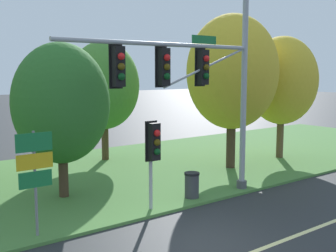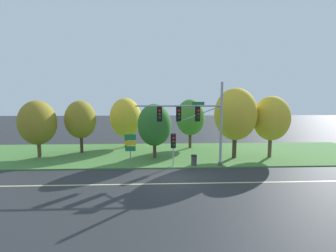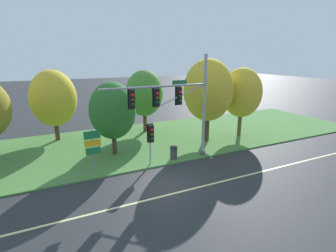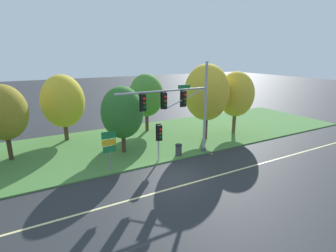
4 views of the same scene
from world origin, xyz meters
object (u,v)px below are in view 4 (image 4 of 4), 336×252
at_px(traffic_signal_mast, 181,104).
at_px(route_sign_post, 109,145).
at_px(tree_mid_verge, 122,113).
at_px(tree_furthest_back, 236,94).
at_px(tree_tall_centre, 146,95).
at_px(trash_bin, 179,150).
at_px(tree_left_of_mast, 4,113).
at_px(pedestrian_signal_near_kerb, 159,135).
at_px(tree_behind_signpost, 63,101).
at_px(tree_right_far, 207,93).

distance_m(traffic_signal_mast, route_sign_post, 6.29).
bearing_deg(tree_mid_verge, tree_furthest_back, -1.18).
height_order(tree_tall_centre, trash_bin, tree_tall_centre).
bearing_deg(tree_furthest_back, tree_left_of_mast, 171.86).
bearing_deg(tree_mid_verge, traffic_signal_mast, -40.82).
xyz_separation_m(pedestrian_signal_near_kerb, trash_bin, (1.92, 0.32, -1.67)).
bearing_deg(route_sign_post, tree_tall_centre, 50.71).
bearing_deg(tree_left_of_mast, pedestrian_signal_near_kerb, -30.40).
relative_size(route_sign_post, trash_bin, 3.19).
bearing_deg(tree_furthest_back, tree_behind_signpost, 159.39).
bearing_deg(tree_behind_signpost, tree_tall_centre, -5.92).
distance_m(tree_right_far, trash_bin, 6.69).
bearing_deg(tree_behind_signpost, tree_mid_verge, -56.64).
height_order(tree_mid_verge, tree_tall_centre, tree_tall_centre).
height_order(tree_right_far, tree_furthest_back, tree_right_far).
xyz_separation_m(pedestrian_signal_near_kerb, route_sign_post, (-3.87, 0.17, -0.18)).
relative_size(tree_behind_signpost, tree_tall_centre, 1.02).
height_order(pedestrian_signal_near_kerb, tree_right_far, tree_right_far).
bearing_deg(tree_behind_signpost, traffic_signal_mast, -50.07).
distance_m(tree_behind_signpost, tree_tall_centre, 8.23).
xyz_separation_m(route_sign_post, tree_right_far, (10.43, 2.74, 2.58)).
xyz_separation_m(traffic_signal_mast, tree_right_far, (4.61, 2.84, 0.21)).
xyz_separation_m(traffic_signal_mast, route_sign_post, (-5.82, 0.10, -2.37)).
height_order(pedestrian_signal_near_kerb, route_sign_post, pedestrian_signal_near_kerb).
xyz_separation_m(route_sign_post, tree_furthest_back, (14.27, 2.85, 2.13)).
bearing_deg(trash_bin, route_sign_post, -178.57).
distance_m(tree_mid_verge, trash_bin, 5.56).
relative_size(route_sign_post, tree_tall_centre, 0.48).
height_order(tree_behind_signpost, trash_bin, tree_behind_signpost).
distance_m(pedestrian_signal_near_kerb, tree_left_of_mast, 11.89).
height_order(pedestrian_signal_near_kerb, tree_left_of_mast, tree_left_of_mast).
relative_size(tree_right_far, tree_furthest_back, 1.13).
xyz_separation_m(route_sign_post, tree_behind_signpost, (-1.65, 8.83, 1.84)).
bearing_deg(traffic_signal_mast, tree_tall_centre, 84.98).
relative_size(tree_mid_verge, tree_tall_centre, 0.92).
xyz_separation_m(pedestrian_signal_near_kerb, tree_mid_verge, (-1.74, 3.27, 1.29)).
bearing_deg(traffic_signal_mast, tree_right_far, 31.62).
xyz_separation_m(pedestrian_signal_near_kerb, tree_furthest_back, (10.40, 3.02, 1.94)).
bearing_deg(trash_bin, tree_right_far, 29.20).
distance_m(pedestrian_signal_near_kerb, tree_mid_verge, 3.92).
bearing_deg(tree_behind_signpost, pedestrian_signal_near_kerb, -58.50).
bearing_deg(tree_behind_signpost, tree_right_far, -26.76).
bearing_deg(trash_bin, tree_mid_verge, 141.16).
bearing_deg(tree_tall_centre, tree_right_far, -53.37).
bearing_deg(tree_tall_centre, tree_furthest_back, -33.61).
xyz_separation_m(tree_tall_centre, trash_bin, (-0.74, -7.84, -3.39)).
height_order(traffic_signal_mast, tree_tall_centre, traffic_signal_mast).
xyz_separation_m(tree_mid_verge, tree_furthest_back, (12.14, -0.25, 0.66)).
xyz_separation_m(traffic_signal_mast, tree_left_of_mast, (-12.11, 5.89, -0.53)).
bearing_deg(tree_right_far, pedestrian_signal_near_kerb, -156.10).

